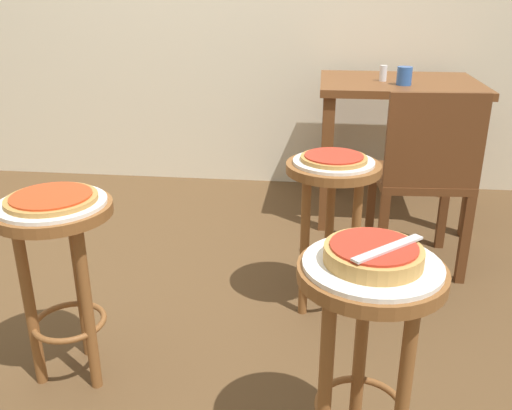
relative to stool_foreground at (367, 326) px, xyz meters
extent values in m
plane|color=brown|center=(-0.75, 0.78, -0.46)|extent=(6.00, 6.00, 0.00)
cylinder|color=brown|center=(0.00, 0.00, 0.15)|extent=(0.36, 0.36, 0.03)
cylinder|color=brown|center=(0.00, 0.11, -0.16)|extent=(0.04, 0.04, 0.59)
cylinder|color=brown|center=(-0.10, -0.06, -0.16)|extent=(0.04, 0.04, 0.59)
cylinder|color=brown|center=(0.10, -0.06, -0.16)|extent=(0.04, 0.04, 0.59)
torus|color=brown|center=(0.00, 0.00, -0.25)|extent=(0.24, 0.24, 0.02)
cylinder|color=white|center=(0.00, 0.00, 0.17)|extent=(0.33, 0.33, 0.01)
cylinder|color=tan|center=(0.00, 0.00, 0.20)|extent=(0.23, 0.23, 0.04)
cylinder|color=red|center=(0.00, 0.00, 0.22)|extent=(0.21, 0.21, 0.01)
cylinder|color=brown|center=(-0.94, 0.29, 0.15)|extent=(0.36, 0.36, 0.03)
cylinder|color=brown|center=(-0.94, 0.40, -0.16)|extent=(0.04, 0.04, 0.59)
cylinder|color=brown|center=(-1.03, 0.24, -0.16)|extent=(0.04, 0.04, 0.59)
cylinder|color=brown|center=(-0.84, 0.24, -0.16)|extent=(0.04, 0.04, 0.59)
torus|color=brown|center=(-0.94, 0.29, -0.25)|extent=(0.24, 0.24, 0.02)
cylinder|color=white|center=(-0.94, 0.29, 0.17)|extent=(0.33, 0.33, 0.01)
cylinder|color=#B78442|center=(-0.94, 0.29, 0.19)|extent=(0.28, 0.28, 0.01)
cylinder|color=red|center=(-0.94, 0.29, 0.20)|extent=(0.24, 0.24, 0.01)
cylinder|color=brown|center=(-0.08, 0.82, 0.15)|extent=(0.36, 0.36, 0.03)
cylinder|color=brown|center=(-0.08, 0.93, -0.16)|extent=(0.04, 0.04, 0.59)
cylinder|color=brown|center=(-0.18, 0.76, -0.16)|extent=(0.04, 0.04, 0.59)
cylinder|color=brown|center=(0.02, 0.76, -0.16)|extent=(0.04, 0.04, 0.59)
torus|color=brown|center=(-0.08, 0.82, -0.25)|extent=(0.24, 0.24, 0.02)
cylinder|color=white|center=(-0.08, 0.82, 0.17)|extent=(0.31, 0.31, 0.01)
cylinder|color=#B78442|center=(-0.08, 0.82, 0.19)|extent=(0.25, 0.25, 0.01)
cylinder|color=red|center=(-0.08, 0.82, 0.20)|extent=(0.22, 0.22, 0.01)
cube|color=brown|center=(0.28, 1.92, 0.29)|extent=(0.85, 0.70, 0.04)
cube|color=brown|center=(-0.10, 1.62, -0.09)|extent=(0.06, 0.06, 0.73)
cube|color=brown|center=(0.65, 1.62, -0.09)|extent=(0.06, 0.06, 0.73)
cube|color=brown|center=(-0.10, 2.22, -0.09)|extent=(0.06, 0.06, 0.73)
cube|color=brown|center=(0.65, 2.22, -0.09)|extent=(0.06, 0.06, 0.73)
cylinder|color=#3360B2|center=(0.28, 1.77, 0.36)|extent=(0.08, 0.08, 0.09)
cylinder|color=white|center=(0.19, 1.89, 0.35)|extent=(0.04, 0.04, 0.08)
cube|color=#5B3319|center=(0.32, 1.27, -0.02)|extent=(0.43, 0.43, 0.04)
cube|color=#5B3319|center=(0.33, 1.09, 0.19)|extent=(0.40, 0.06, 0.40)
cube|color=#5B3319|center=(0.49, 1.46, -0.25)|extent=(0.04, 0.04, 0.42)
cube|color=#5B3319|center=(0.13, 1.44, -0.25)|extent=(0.04, 0.04, 0.42)
cube|color=#5B3319|center=(0.51, 1.10, -0.25)|extent=(0.04, 0.04, 0.42)
cube|color=#5B3319|center=(0.16, 1.08, -0.25)|extent=(0.04, 0.04, 0.42)
cube|color=silver|center=(0.03, -0.02, 0.23)|extent=(0.18, 0.17, 0.01)
camera|label=1|loc=(-0.14, -1.19, 0.79)|focal=38.88mm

